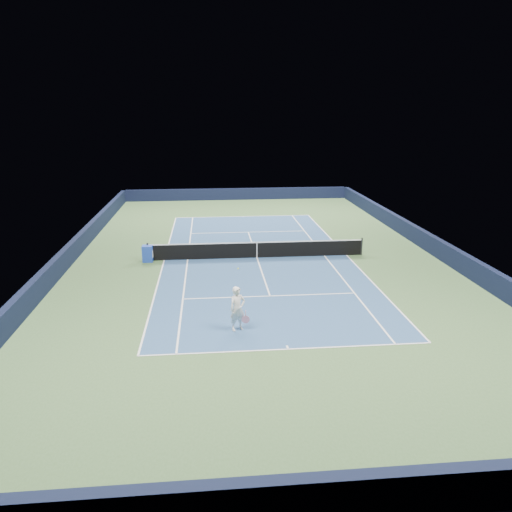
{
  "coord_description": "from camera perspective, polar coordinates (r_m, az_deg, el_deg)",
  "views": [
    {
      "loc": [
        -2.79,
        -28.43,
        8.59
      ],
      "look_at": [
        -0.34,
        -3.0,
        1.0
      ],
      "focal_mm": 35.0,
      "sensor_mm": 36.0,
      "label": 1
    }
  ],
  "objects": [
    {
      "name": "tennis_player",
      "position": [
        19.99,
        -2.12,
        -6.04
      ],
      "size": [
        0.88,
        1.37,
        2.3
      ],
      "color": "white",
      "rests_on": "ground"
    },
    {
      "name": "court_surface",
      "position": [
        29.83,
        0.1,
        -0.18
      ],
      "size": [
        10.97,
        23.77,
        0.01
      ],
      "primitive_type": "cube",
      "color": "navy",
      "rests_on": "ground"
    },
    {
      "name": "center_mark_far",
      "position": [
        41.17,
        -1.5,
        4.51
      ],
      "size": [
        0.08,
        0.3,
        0.0
      ],
      "primitive_type": "cube",
      "color": "white",
      "rests_on": "ground"
    },
    {
      "name": "sponsor_cube",
      "position": [
        29.62,
        -12.27,
        0.27
      ],
      "size": [
        0.6,
        0.55,
        0.96
      ],
      "color": "#1D3EB0",
      "rests_on": "ground"
    },
    {
      "name": "wall_near",
      "position": [
        12.1,
        10.3,
        -25.4
      ],
      "size": [
        22.0,
        0.35,
        1.1
      ],
      "primitive_type": "cube",
      "color": "black",
      "rests_on": "ground"
    },
    {
      "name": "service_line_far",
      "position": [
        35.98,
        -0.89,
        2.75
      ],
      "size": [
        8.23,
        0.08,
        0.0
      ],
      "primitive_type": "cube",
      "color": "white",
      "rests_on": "ground"
    },
    {
      "name": "ground",
      "position": [
        29.83,
        0.1,
        -0.19
      ],
      "size": [
        40.0,
        40.0,
        0.0
      ],
      "primitive_type": "plane",
      "color": "#3B5A31",
      "rests_on": "ground"
    },
    {
      "name": "sideline_singles_right",
      "position": [
        30.49,
        7.82,
        0.04
      ],
      "size": [
        0.08,
        23.77,
        0.0
      ],
      "primitive_type": "cube",
      "color": "white",
      "rests_on": "ground"
    },
    {
      "name": "center_mark_near",
      "position": [
        18.98,
        3.62,
        -10.37
      ],
      "size": [
        0.08,
        0.3,
        0.0
      ],
      "primitive_type": "cube",
      "color": "white",
      "rests_on": "ground"
    },
    {
      "name": "wall_far",
      "position": [
        49.0,
        -2.18,
        7.09
      ],
      "size": [
        22.0,
        0.35,
        1.1
      ],
      "primitive_type": "cube",
      "color": "black",
      "rests_on": "ground"
    },
    {
      "name": "service_line_near",
      "position": [
        23.81,
        1.61,
        -4.59
      ],
      "size": [
        8.23,
        0.08,
        0.0
      ],
      "primitive_type": "cube",
      "color": "white",
      "rests_on": "ground"
    },
    {
      "name": "wall_left",
      "position": [
        30.62,
        -20.5,
        0.25
      ],
      "size": [
        0.35,
        40.0,
        1.1
      ],
      "primitive_type": "cube",
      "color": "black",
      "rests_on": "ground"
    },
    {
      "name": "tennis_net",
      "position": [
        29.69,
        0.1,
        0.74
      ],
      "size": [
        12.9,
        0.1,
        1.07
      ],
      "color": "black",
      "rests_on": "ground"
    },
    {
      "name": "sideline_singles_left",
      "position": [
        29.73,
        -7.82,
        -0.39
      ],
      "size": [
        0.08,
        23.77,
        0.0
      ],
      "primitive_type": "cube",
      "color": "white",
      "rests_on": "ground"
    },
    {
      "name": "sideline_doubles_left",
      "position": [
        29.82,
        -10.45,
        -0.46
      ],
      "size": [
        0.08,
        23.77,
        0.0
      ],
      "primitive_type": "cube",
      "color": "white",
      "rests_on": "ground"
    },
    {
      "name": "wall_right",
      "position": [
        32.53,
        19.45,
        1.27
      ],
      "size": [
        0.35,
        40.0,
        1.1
      ],
      "primitive_type": "cube",
      "color": "#101732",
      "rests_on": "ground"
    },
    {
      "name": "sideline_doubles_right",
      "position": [
        30.83,
        10.3,
        0.11
      ],
      "size": [
        0.08,
        23.77,
        0.0
      ],
      "primitive_type": "cube",
      "color": "white",
      "rests_on": "ground"
    },
    {
      "name": "baseline_near",
      "position": [
        18.85,
        3.69,
        -10.58
      ],
      "size": [
        10.97,
        0.08,
        0.0
      ],
      "primitive_type": "cube",
      "color": "white",
      "rests_on": "ground"
    },
    {
      "name": "baseline_far",
      "position": [
        41.31,
        -1.51,
        4.55
      ],
      "size": [
        10.97,
        0.08,
        0.0
      ],
      "primitive_type": "cube",
      "color": "white",
      "rests_on": "ground"
    },
    {
      "name": "center_service_line",
      "position": [
        29.83,
        0.1,
        -0.17
      ],
      "size": [
        0.08,
        12.8,
        0.0
      ],
      "primitive_type": "cube",
      "color": "white",
      "rests_on": "ground"
    }
  ]
}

